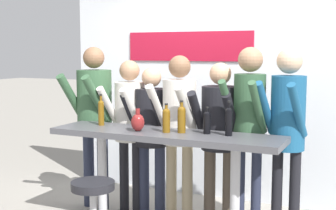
{
  "coord_description": "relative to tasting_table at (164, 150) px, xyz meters",
  "views": [
    {
      "loc": [
        1.88,
        -3.98,
        1.82
      ],
      "look_at": [
        0.0,
        0.08,
        1.29
      ],
      "focal_mm": 50.0,
      "sensor_mm": 36.0,
      "label": 1
    }
  ],
  "objects": [
    {
      "name": "wine_bottle_4",
      "position": [
        0.17,
        0.03,
        0.31
      ],
      "size": [
        0.08,
        0.08,
        0.31
      ],
      "color": "brown",
      "rests_on": "tasting_table"
    },
    {
      "name": "back_wall",
      "position": [
        -0.0,
        1.45,
        0.51
      ],
      "size": [
        3.88,
        0.12,
        2.74
      ],
      "color": "silver",
      "rests_on": "ground_plane"
    },
    {
      "name": "person_left",
      "position": [
        -0.65,
        0.48,
        0.2
      ],
      "size": [
        0.45,
        0.56,
        1.71
      ],
      "rotation": [
        0.0,
        0.0,
        -0.15
      ],
      "color": "black",
      "rests_on": "ground_plane"
    },
    {
      "name": "wine_bottle_3",
      "position": [
        0.03,
        -0.02,
        0.3
      ],
      "size": [
        0.07,
        0.07,
        0.28
      ],
      "color": "brown",
      "rests_on": "tasting_table"
    },
    {
      "name": "bar_stool",
      "position": [
        -0.36,
        -0.69,
        -0.41
      ],
      "size": [
        0.4,
        0.4,
        0.69
      ],
      "color": "#B2B2B7",
      "rests_on": "ground_plane"
    },
    {
      "name": "tasting_table",
      "position": [
        0.0,
        0.0,
        0.0
      ],
      "size": [
        2.28,
        0.56,
        1.04
      ],
      "color": "#4C4C51",
      "rests_on": "ground_plane"
    },
    {
      "name": "wine_bottle_2",
      "position": [
        -0.76,
        0.08,
        0.32
      ],
      "size": [
        0.06,
        0.06,
        0.33
      ],
      "color": "brown",
      "rests_on": "tasting_table"
    },
    {
      "name": "person_center",
      "position": [
        -0.03,
        0.41,
        0.23
      ],
      "size": [
        0.45,
        0.57,
        1.77
      ],
      "rotation": [
        0.0,
        0.0,
        -0.09
      ],
      "color": "gray",
      "rests_on": "ground_plane"
    },
    {
      "name": "person_far_right",
      "position": [
        1.08,
        0.43,
        0.29
      ],
      "size": [
        0.45,
        0.59,
        1.84
      ],
      "rotation": [
        0.0,
        0.0,
        -0.19
      ],
      "color": "black",
      "rests_on": "ground_plane"
    },
    {
      "name": "person_center_left",
      "position": [
        -0.38,
        0.48,
        0.14
      ],
      "size": [
        0.42,
        0.52,
        1.64
      ],
      "rotation": [
        0.0,
        0.0,
        -0.0
      ],
      "color": "#23283D",
      "rests_on": "ground_plane"
    },
    {
      "name": "person_far_left",
      "position": [
        -1.09,
        0.44,
        0.28
      ],
      "size": [
        0.52,
        0.64,
        1.86
      ],
      "rotation": [
        0.0,
        0.0,
        -0.15
      ],
      "color": "#23283D",
      "rests_on": "ground_plane"
    },
    {
      "name": "person_right",
      "position": [
        0.71,
        0.42,
        0.31
      ],
      "size": [
        0.4,
        0.56,
        1.85
      ],
      "rotation": [
        0.0,
        0.0,
        -0.1
      ],
      "color": "#23283D",
      "rests_on": "ground_plane"
    },
    {
      "name": "wine_bottle_0",
      "position": [
        0.62,
        0.06,
        0.32
      ],
      "size": [
        0.07,
        0.07,
        0.32
      ],
      "color": "black",
      "rests_on": "tasting_table"
    },
    {
      "name": "person_center_right",
      "position": [
        0.39,
        0.48,
        0.18
      ],
      "size": [
        0.46,
        0.56,
        1.69
      ],
      "rotation": [
        0.0,
        0.0,
        -0.05
      ],
      "color": "#473D33",
      "rests_on": "ground_plane"
    },
    {
      "name": "decorative_vase",
      "position": [
        -0.25,
        -0.07,
        0.26
      ],
      "size": [
        0.13,
        0.13,
        0.22
      ],
      "color": "maroon",
      "rests_on": "tasting_table"
    },
    {
      "name": "wine_bottle_1",
      "position": [
        0.4,
        0.07,
        0.29
      ],
      "size": [
        0.07,
        0.07,
        0.25
      ],
      "color": "black",
      "rests_on": "tasting_table"
    }
  ]
}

